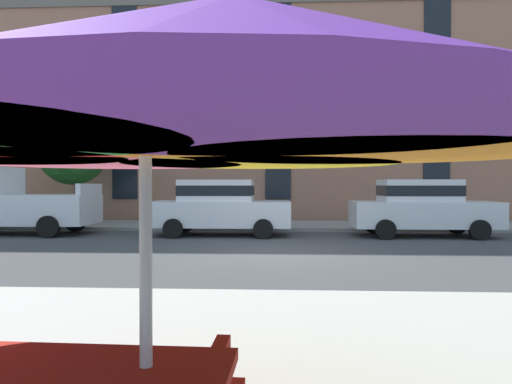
% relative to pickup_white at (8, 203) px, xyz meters
% --- Properties ---
extents(ground_plane, '(120.00, 120.00, 0.00)m').
position_rel_pickup_white_xyz_m(ground_plane, '(8.81, -3.70, -1.03)').
color(ground_plane, '#424244').
extents(sidewalk_far, '(56.00, 3.60, 0.12)m').
position_rel_pickup_white_xyz_m(sidewalk_far, '(8.81, 3.10, -0.97)').
color(sidewalk_far, gray).
rests_on(sidewalk_far, ground).
extents(apartment_building, '(46.93, 12.08, 19.20)m').
position_rel_pickup_white_xyz_m(apartment_building, '(8.81, 11.29, 8.57)').
color(apartment_building, '#A87056').
rests_on(apartment_building, ground).
extents(pickup_white, '(5.10, 2.12, 2.20)m').
position_rel_pickup_white_xyz_m(pickup_white, '(0.00, 0.00, 0.00)').
color(pickup_white, silver).
rests_on(pickup_white, ground).
extents(sedan_white, '(4.40, 1.98, 1.78)m').
position_rel_pickup_white_xyz_m(sedan_white, '(6.96, -0.00, -0.08)').
color(sedan_white, silver).
rests_on(sedan_white, ground).
extents(sedan_white_midblock, '(4.40, 1.98, 1.78)m').
position_rel_pickup_white_xyz_m(sedan_white_midblock, '(13.32, -0.00, -0.08)').
color(sedan_white_midblock, silver).
rests_on(sedan_white_midblock, ground).
extents(street_tree_left, '(3.20, 3.17, 5.11)m').
position_rel_pickup_white_xyz_m(street_tree_left, '(0.82, 3.05, 2.21)').
color(street_tree_left, brown).
rests_on(street_tree_left, ground).
extents(patio_umbrella, '(3.74, 3.47, 2.22)m').
position_rel_pickup_white_xyz_m(patio_umbrella, '(8.25, -12.70, 0.92)').
color(patio_umbrella, silver).
rests_on(patio_umbrella, ground).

